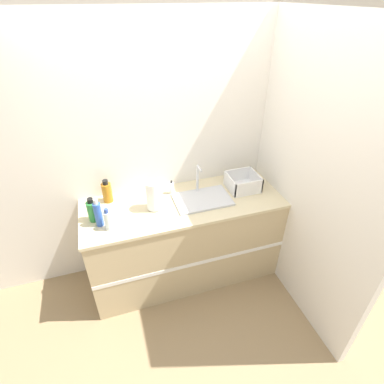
# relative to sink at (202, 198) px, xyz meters

# --- Properties ---
(ground_plane) EXTENTS (12.00, 12.00, 0.00)m
(ground_plane) POSITION_rel_sink_xyz_m (-0.17, -0.32, -0.96)
(ground_plane) COLOR #937A56
(wall_back) EXTENTS (4.26, 0.06, 2.60)m
(wall_back) POSITION_rel_sink_xyz_m (-0.17, 0.39, 0.34)
(wall_back) COLOR silver
(wall_back) RESTS_ON ground_plane
(wall_right) EXTENTS (0.06, 2.68, 2.60)m
(wall_right) POSITION_rel_sink_xyz_m (0.78, 0.02, 0.34)
(wall_right) COLOR silver
(wall_right) RESTS_ON ground_plane
(counter_cabinet) EXTENTS (1.88, 0.70, 0.94)m
(counter_cabinet) POSITION_rel_sink_xyz_m (-0.17, 0.02, -0.49)
(counter_cabinet) COLOR tan
(counter_cabinet) RESTS_ON ground_plane
(sink) EXTENTS (0.52, 0.34, 0.30)m
(sink) POSITION_rel_sink_xyz_m (0.00, 0.00, 0.00)
(sink) COLOR silver
(sink) RESTS_ON counter_cabinet
(paper_towel_roll) EXTENTS (0.13, 0.13, 0.28)m
(paper_towel_roll) POSITION_rel_sink_xyz_m (-0.46, 0.01, 0.12)
(paper_towel_roll) COLOR #4C4C51
(paper_towel_roll) RESTS_ON counter_cabinet
(dish_rack) EXTENTS (0.29, 0.28, 0.15)m
(dish_rack) POSITION_rel_sink_xyz_m (0.45, 0.07, 0.04)
(dish_rack) COLOR white
(dish_rack) RESTS_ON counter_cabinet
(bottle_green) EXTENTS (0.08, 0.08, 0.22)m
(bottle_green) POSITION_rel_sink_xyz_m (-0.98, 0.01, 0.08)
(bottle_green) COLOR #2D8C3D
(bottle_green) RESTS_ON counter_cabinet
(bottle_clear) EXTENTS (0.06, 0.06, 0.20)m
(bottle_clear) POSITION_rel_sink_xyz_m (-0.87, -0.15, 0.07)
(bottle_clear) COLOR silver
(bottle_clear) RESTS_ON counter_cabinet
(bottle_blue) EXTENTS (0.06, 0.06, 0.27)m
(bottle_blue) POSITION_rel_sink_xyz_m (-0.94, -0.08, 0.10)
(bottle_blue) COLOR #2D56B7
(bottle_blue) RESTS_ON counter_cabinet
(bottle_amber) EXTENTS (0.09, 0.09, 0.23)m
(bottle_amber) POSITION_rel_sink_xyz_m (-0.84, 0.25, 0.08)
(bottle_amber) COLOR #B26B19
(bottle_amber) RESTS_ON counter_cabinet
(soap_dispenser) EXTENTS (0.05, 0.05, 0.14)m
(soap_dispenser) POSITION_rel_sink_xyz_m (-0.24, 0.20, 0.04)
(soap_dispenser) COLOR silver
(soap_dispenser) RESTS_ON counter_cabinet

